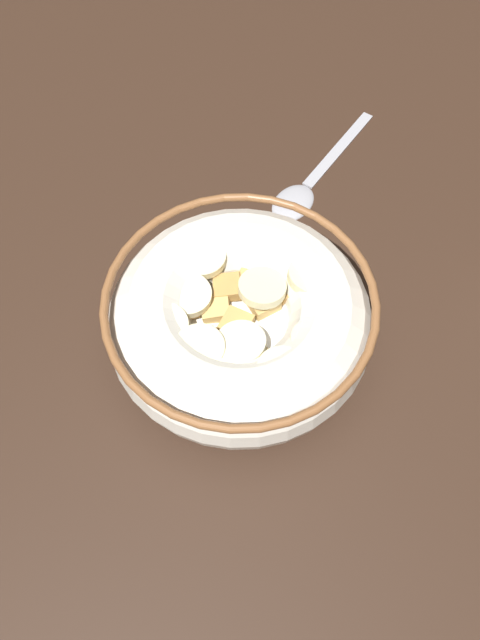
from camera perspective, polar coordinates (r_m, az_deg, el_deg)
name	(u,v)px	position (r cm, az deg, el deg)	size (l,w,h in cm)	color
ground_plane	(240,346)	(44.25, 0.00, -2.61)	(105.01, 105.01, 2.00)	#332116
cereal_bowl	(240,319)	(40.49, -0.02, 0.15)	(18.84, 18.84, 6.08)	silver
spoon	(305,186)	(52.51, 6.56, 13.14)	(7.52, 15.94, 0.80)	#A5A5AD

